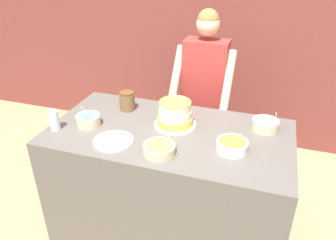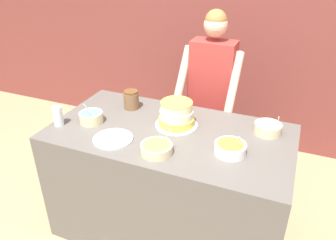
# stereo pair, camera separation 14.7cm
# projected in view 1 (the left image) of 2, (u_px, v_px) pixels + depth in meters

# --- Properties ---
(wall_back) EXTENTS (10.00, 0.05, 2.60)m
(wall_back) POSITION_uv_depth(u_px,v_px,m) (216.00, 26.00, 3.43)
(wall_back) COLOR brown
(wall_back) RESTS_ON ground_plane
(counter) EXTENTS (1.68, 0.89, 0.91)m
(counter) POSITION_uv_depth(u_px,v_px,m) (169.00, 182.00, 2.49)
(counter) COLOR #5B5651
(counter) RESTS_ON ground_plane
(person_baker) EXTENTS (0.51, 0.45, 1.61)m
(person_baker) POSITION_uv_depth(u_px,v_px,m) (204.00, 84.00, 2.87)
(person_baker) COLOR #2D2D38
(person_baker) RESTS_ON ground_plane
(cake) EXTENTS (0.31, 0.31, 0.19)m
(cake) POSITION_uv_depth(u_px,v_px,m) (175.00, 115.00, 2.31)
(cake) COLOR silver
(cake) RESTS_ON counter
(frosting_bowl_yellow) EXTENTS (0.20, 0.20, 0.18)m
(frosting_bowl_yellow) POSITION_uv_depth(u_px,v_px,m) (159.00, 149.00, 2.02)
(frosting_bowl_yellow) COLOR beige
(frosting_bowl_yellow) RESTS_ON counter
(frosting_bowl_orange) EXTENTS (0.20, 0.20, 0.17)m
(frosting_bowl_orange) POSITION_uv_depth(u_px,v_px,m) (232.00, 145.00, 2.05)
(frosting_bowl_orange) COLOR white
(frosting_bowl_orange) RESTS_ON counter
(frosting_bowl_blue) EXTENTS (0.17, 0.17, 0.18)m
(frosting_bowl_blue) POSITION_uv_depth(u_px,v_px,m) (88.00, 120.00, 2.34)
(frosting_bowl_blue) COLOR beige
(frosting_bowl_blue) RESTS_ON counter
(frosting_bowl_white) EXTENTS (0.18, 0.18, 0.16)m
(frosting_bowl_white) POSITION_uv_depth(u_px,v_px,m) (265.00, 124.00, 2.29)
(frosting_bowl_white) COLOR beige
(frosting_bowl_white) RESTS_ON counter
(drinking_glass) EXTENTS (0.07, 0.07, 0.14)m
(drinking_glass) POSITION_uv_depth(u_px,v_px,m) (54.00, 120.00, 2.27)
(drinking_glass) COLOR silver
(drinking_glass) RESTS_ON counter
(ceramic_plate) EXTENTS (0.27, 0.27, 0.01)m
(ceramic_plate) POSITION_uv_depth(u_px,v_px,m) (113.00, 141.00, 2.15)
(ceramic_plate) COLOR silver
(ceramic_plate) RESTS_ON counter
(stoneware_jar) EXTENTS (0.12, 0.12, 0.15)m
(stoneware_jar) POSITION_uv_depth(u_px,v_px,m) (127.00, 101.00, 2.55)
(stoneware_jar) COLOR brown
(stoneware_jar) RESTS_ON counter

